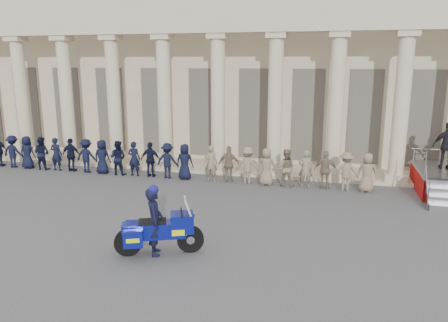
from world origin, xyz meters
TOP-DOWN VIEW (x-y plane):
  - ground at (0.00, 0.00)m, footprint 90.00×90.00m
  - building at (-0.00, 14.74)m, footprint 40.00×12.50m
  - officer_rank at (-4.58, 6.46)m, footprint 20.51×0.60m
  - motorcycle at (-0.51, -0.94)m, footprint 2.29×1.41m
  - rider at (-0.63, -0.99)m, footprint 0.67×0.80m

SIDE VIEW (x-z plane):
  - ground at x=0.00m, z-range 0.00..0.00m
  - motorcycle at x=-0.51m, z-range -0.10..1.45m
  - officer_rank at x=-4.58m, z-range 0.00..1.59m
  - rider at x=-0.63m, z-range -0.01..1.94m
  - building at x=0.00m, z-range 0.02..9.02m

